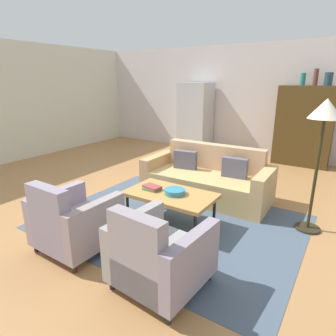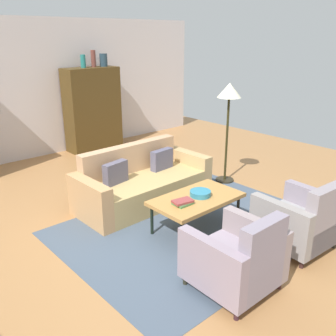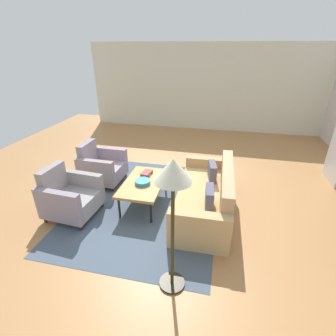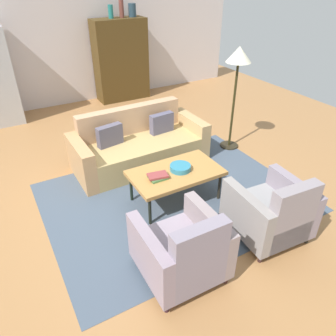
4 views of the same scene
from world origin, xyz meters
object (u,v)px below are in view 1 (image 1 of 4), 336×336
object	(u,v)px
coffee_table	(170,196)
armchair_left	(72,224)
refrigerator	(195,118)
fruit_bowl	(175,192)
book_stack	(152,188)
vase_round	(316,77)
couch	(208,180)
armchair_right	(157,257)
cabinet	(304,126)
floor_lamp	(324,122)
vase_tall	(303,79)
vase_small	(328,79)

from	to	relation	value
coffee_table	armchair_left	size ratio (longest dim) A/B	1.36
refrigerator	fruit_bowl	bearing A→B (deg)	-65.59
book_stack	vase_round	size ratio (longest dim) A/B	0.78
couch	armchair_right	xyz separation A→B (m)	(0.60, -2.35, 0.06)
armchair_right	book_stack	bearing A→B (deg)	131.77
couch	vase_round	bearing A→B (deg)	-110.88
fruit_bowl	cabinet	distance (m)	4.27
cabinet	coffee_table	bearing A→B (deg)	-103.24
armchair_left	floor_lamp	world-z (taller)	floor_lamp
armchair_right	refrigerator	distance (m)	5.75
book_stack	cabinet	bearing A→B (deg)	73.23
vase_tall	coffee_table	bearing A→B (deg)	-101.28
armchair_right	vase_round	size ratio (longest dim) A/B	2.51
armchair_right	vase_small	size ratio (longest dim) A/B	3.22
armchair_left	fruit_bowl	distance (m)	1.35
couch	fruit_bowl	size ratio (longest dim) A/B	7.62
cabinet	vase_tall	xyz separation A→B (m)	(-0.15, -0.00, 1.03)
floor_lamp	couch	bearing A→B (deg)	169.06
armchair_left	cabinet	bearing A→B (deg)	74.40
book_stack	cabinet	size ratio (longest dim) A/B	0.15
vase_small	refrigerator	bearing A→B (deg)	-178.15
cabinet	vase_tall	bearing A→B (deg)	-178.19
couch	refrigerator	size ratio (longest dim) A/B	1.14
vase_small	vase_tall	bearing A→B (deg)	180.00
armchair_left	refrigerator	distance (m)	5.37
vase_tall	vase_small	world-z (taller)	vase_small
book_stack	vase_small	xyz separation A→B (m)	(1.61, 4.18, 1.45)
armchair_right	refrigerator	bearing A→B (deg)	118.38
refrigerator	vase_tall	bearing A→B (deg)	2.21
floor_lamp	coffee_table	bearing A→B (deg)	-151.99
vase_tall	refrigerator	distance (m)	2.78
fruit_bowl	vase_small	bearing A→B (deg)	73.14
vase_small	refrigerator	xyz separation A→B (m)	(-3.09, -0.10, -1.01)
armchair_left	couch	bearing A→B (deg)	76.63
vase_tall	armchair_right	bearing A→B (deg)	-92.49
coffee_table	armchair_right	distance (m)	1.31
vase_small	refrigerator	distance (m)	3.26
armchair_right	vase_small	world-z (taller)	vase_small
armchair_left	armchair_right	distance (m)	1.20
fruit_bowl	vase_small	xyz separation A→B (m)	(1.26, 4.15, 1.44)
cabinet	floor_lamp	distance (m)	3.39
vase_round	refrigerator	world-z (taller)	vase_round
fruit_bowl	vase_round	world-z (taller)	vase_round
coffee_table	fruit_bowl	bearing A→B (deg)	0.00
couch	fruit_bowl	distance (m)	1.21
book_stack	vase_round	world-z (taller)	vase_round
armchair_right	floor_lamp	bearing A→B (deg)	66.94
armchair_left	book_stack	size ratio (longest dim) A/B	3.21
fruit_bowl	book_stack	bearing A→B (deg)	-174.88
cabinet	armchair_left	bearing A→B (deg)	-106.53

